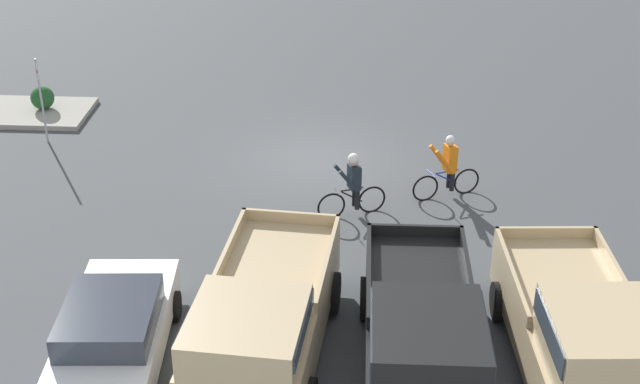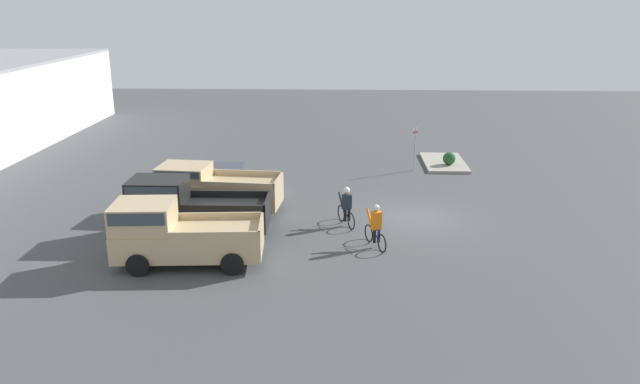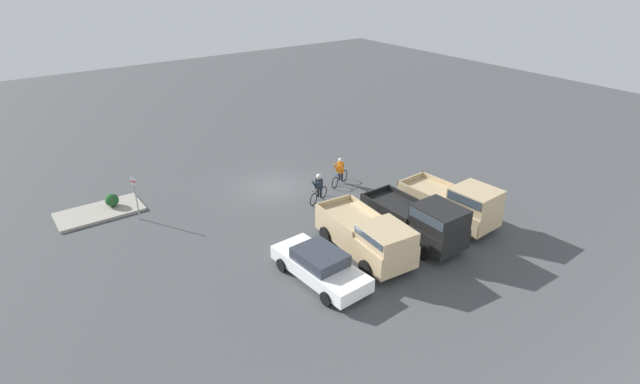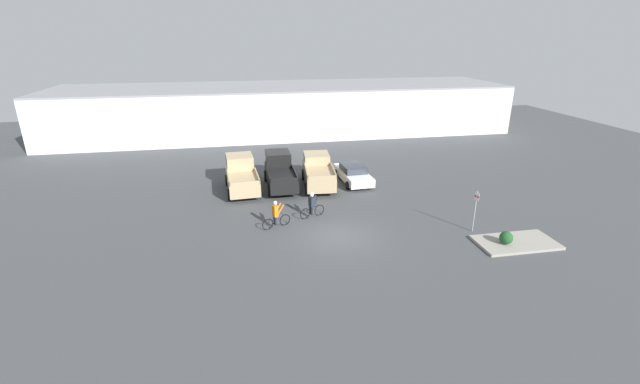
{
  "view_description": "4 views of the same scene",
  "coord_description": "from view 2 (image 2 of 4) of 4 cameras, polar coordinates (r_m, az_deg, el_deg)",
  "views": [
    {
      "loc": [
        -1.34,
        21.84,
        10.63
      ],
      "look_at": [
        -0.29,
        4.09,
        1.2
      ],
      "focal_mm": 50.0,
      "sensor_mm": 36.0,
      "label": 1
    },
    {
      "loc": [
        -25.52,
        3.18,
        9.0
      ],
      "look_at": [
        -0.29,
        4.09,
        1.2
      ],
      "focal_mm": 35.0,
      "sensor_mm": 36.0,
      "label": 2
    },
    {
      "loc": [
        13.46,
        23.2,
        12.62
      ],
      "look_at": [
        -0.29,
        4.09,
        1.2
      ],
      "focal_mm": 28.0,
      "sensor_mm": 36.0,
      "label": 3
    },
    {
      "loc": [
        -5.08,
        -21.19,
        10.82
      ],
      "look_at": [
        -0.29,
        4.09,
        1.2
      ],
      "focal_mm": 24.0,
      "sensor_mm": 36.0,
      "label": 4
    }
  ],
  "objects": [
    {
      "name": "sedan_0",
      "position": [
        30.48,
        -8.97,
        1.13
      ],
      "size": [
        2.22,
        4.81,
        1.37
      ],
      "color": "white",
      "rests_on": "ground_plane"
    },
    {
      "name": "pickup_truck_1",
      "position": [
        25.19,
        -12.13,
        -1.3
      ],
      "size": [
        2.21,
        5.43,
        2.31
      ],
      "color": "black",
      "rests_on": "ground_plane"
    },
    {
      "name": "fire_lane_sign",
      "position": [
        34.37,
        8.67,
        4.35
      ],
      "size": [
        0.15,
        0.28,
        2.48
      ],
      "color": "#9E9EA3",
      "rests_on": "ground_plane"
    },
    {
      "name": "curb_island",
      "position": [
        36.44,
        11.27,
        2.65
      ],
      "size": [
        4.31,
        2.31,
        0.15
      ],
      "primitive_type": "cube",
      "color": "gray",
      "rests_on": "ground_plane"
    },
    {
      "name": "cyclist_0",
      "position": [
        25.83,
        2.43,
        -1.24
      ],
      "size": [
        1.64,
        0.74,
        1.67
      ],
      "color": "black",
      "rests_on": "ground_plane"
    },
    {
      "name": "cyclist_1",
      "position": [
        23.66,
        5.12,
        -3.09
      ],
      "size": [
        1.72,
        0.77,
        1.7
      ],
      "color": "black",
      "rests_on": "ground_plane"
    },
    {
      "name": "shrub",
      "position": [
        35.64,
        11.72,
        3.01
      ],
      "size": [
        0.71,
        0.71,
        0.71
      ],
      "color": "#1E4C23",
      "rests_on": "curb_island"
    },
    {
      "name": "ground_plane",
      "position": [
        27.25,
        8.66,
        -2.32
      ],
      "size": [
        80.0,
        80.0,
        0.0
      ],
      "primitive_type": "plane",
      "color": "#424447"
    },
    {
      "name": "pickup_truck_2",
      "position": [
        27.74,
        -9.85,
        0.38
      ],
      "size": [
        2.61,
        5.45,
        2.1
      ],
      "color": "tan",
      "rests_on": "ground_plane"
    },
    {
      "name": "pickup_truck_0",
      "position": [
        22.55,
        -13.15,
        -3.65
      ],
      "size": [
        2.56,
        5.28,
        2.27
      ],
      "color": "tan",
      "rests_on": "ground_plane"
    }
  ]
}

